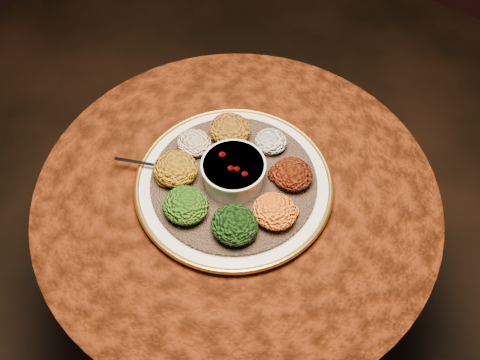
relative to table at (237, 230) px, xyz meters
The scene contains 13 objects.
table is the anchor object (origin of this frame).
platter 0.19m from the table, 154.25° to the left, with size 0.53×0.53×0.02m.
injera 0.20m from the table, 154.25° to the left, with size 0.39×0.39×0.01m, color brown.
stew_bowl 0.24m from the table, 154.25° to the left, with size 0.15×0.15×0.06m.
spoon 0.28m from the table, 157.59° to the right, with size 0.14×0.08×0.01m.
portion_ayib 0.27m from the table, 92.86° to the left, with size 0.08×0.08×0.04m, color silver.
portion_kitfo 0.26m from the table, 45.16° to the left, with size 0.10×0.09×0.05m, color black.
portion_tikil 0.26m from the table, ahead, with size 0.10×0.09×0.05m, color #C79110.
portion_gomen 0.26m from the table, 53.82° to the right, with size 0.11×0.10×0.05m, color black.
portion_mixveg 0.27m from the table, 109.44° to the right, with size 0.10×0.10×0.05m, color #AD280B.
portion_kik 0.27m from the table, 153.31° to the right, with size 0.11×0.10×0.05m, color #9B6B0D.
portion_timatim 0.27m from the table, behind, with size 0.08×0.08×0.04m, color maroon.
portion_shiro 0.28m from the table, 134.68° to the left, with size 0.10×0.10×0.05m, color #955612.
Camera 1 is at (0.44, -0.55, 1.78)m, focal length 40.00 mm.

